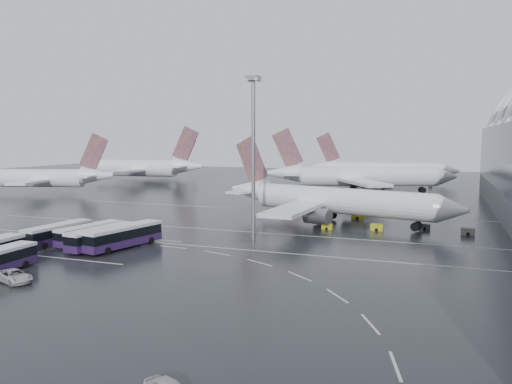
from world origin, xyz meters
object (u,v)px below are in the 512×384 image
(jet_remote_mid, at_px, (144,168))
(van_curve_a, at_px, (14,276))
(gse_cart_belly_b, at_px, (425,226))
(gse_cart_belly_a, at_px, (377,227))
(bus_row_near_c, at_px, (102,236))
(airliner_gate_b, at_px, (358,177))
(bus_row_near_a, at_px, (58,233))
(bus_row_near_b, at_px, (89,233))
(airliner_gate_c, at_px, (381,170))
(jet_remote_far, at_px, (155,167))
(gse_cart_belly_d, at_px, (468,231))
(jet_remote_west, at_px, (47,178))
(gse_cart_belly_e, at_px, (358,216))
(bus_row_near_d, at_px, (123,236))
(airliner_main, at_px, (330,201))
(floodlight_mast, at_px, (253,138))
(gse_cart_belly_c, at_px, (327,227))

(jet_remote_mid, relative_size, van_curve_a, 9.27)
(gse_cart_belly_b, bearing_deg, gse_cart_belly_a, -151.71)
(bus_row_near_c, distance_m, van_curve_a, 19.57)
(airliner_gate_b, xyz_separation_m, gse_cart_belly_b, (21.58, -58.70, -4.54))
(jet_remote_mid, distance_m, bus_row_near_c, 118.34)
(bus_row_near_a, relative_size, bus_row_near_b, 1.03)
(airliner_gate_c, distance_m, jet_remote_far, 95.24)
(jet_remote_mid, distance_m, gse_cart_belly_d, 133.59)
(jet_remote_west, distance_m, bus_row_near_a, 80.16)
(gse_cart_belly_d, xyz_separation_m, gse_cart_belly_e, (-20.87, 10.74, 0.05))
(bus_row_near_d, height_order, gse_cart_belly_b, bus_row_near_d)
(airliner_main, bearing_deg, gse_cart_belly_a, -15.49)
(jet_remote_west, height_order, bus_row_near_a, jet_remote_west)
(bus_row_near_d, xyz_separation_m, floodlight_mast, (16.60, 12.89, 15.02))
(airliner_gate_c, relative_size, gse_cart_belly_b, 27.79)
(airliner_gate_b, distance_m, jet_remote_mid, 84.40)
(airliner_gate_b, height_order, jet_remote_far, airliner_gate_b)
(gse_cart_belly_b, relative_size, gse_cart_belly_c, 1.01)
(airliner_main, bearing_deg, bus_row_near_d, -109.54)
(airliner_main, distance_m, gse_cart_belly_e, 8.46)
(gse_cart_belly_a, relative_size, gse_cart_belly_d, 1.00)
(floodlight_mast, xyz_separation_m, gse_cart_belly_b, (26.52, 20.15, -16.37))
(jet_remote_far, bearing_deg, airliner_main, 130.73)
(gse_cart_belly_b, distance_m, gse_cart_belly_d, 7.89)
(gse_cart_belly_b, bearing_deg, gse_cart_belly_c, -159.46)
(bus_row_near_a, bearing_deg, gse_cart_belly_c, -50.32)
(airliner_main, xyz_separation_m, jet_remote_mid, (-87.01, 66.74, 1.24))
(airliner_gate_c, relative_size, bus_row_near_c, 4.20)
(van_curve_a, bearing_deg, bus_row_near_d, 15.62)
(van_curve_a, bearing_deg, bus_row_near_c, 24.98)
(jet_remote_far, xyz_separation_m, bus_row_near_a, (59.05, -124.21, -3.06))
(gse_cart_belly_d, bearing_deg, gse_cart_belly_b, 157.18)
(gse_cart_belly_b, bearing_deg, jet_remote_mid, 146.97)
(airliner_gate_b, height_order, bus_row_near_a, airliner_gate_b)
(gse_cart_belly_a, bearing_deg, bus_row_near_d, -140.66)
(gse_cart_belly_d, bearing_deg, jet_remote_mid, 147.57)
(airliner_gate_c, height_order, jet_remote_far, airliner_gate_c)
(airliner_gate_b, bearing_deg, gse_cart_belly_c, -104.21)
(jet_remote_far, bearing_deg, jet_remote_mid, 105.23)
(airliner_gate_b, height_order, bus_row_near_c, airliner_gate_b)
(airliner_gate_b, xyz_separation_m, van_curve_a, (-22.38, -112.03, -4.33))
(jet_remote_mid, height_order, gse_cart_belly_c, jet_remote_mid)
(jet_remote_far, distance_m, floodlight_mast, 141.59)
(bus_row_near_c, xyz_separation_m, gse_cart_belly_b, (46.34, 33.94, -1.20))
(gse_cart_belly_a, bearing_deg, bus_row_near_c, -142.26)
(bus_row_near_c, relative_size, gse_cart_belly_b, 6.61)
(floodlight_mast, height_order, gse_cart_belly_b, floodlight_mast)
(airliner_gate_b, xyz_separation_m, gse_cart_belly_d, (28.85, -61.76, -4.47))
(gse_cart_belly_b, bearing_deg, bus_row_near_b, -147.66)
(airliner_main, distance_m, bus_row_near_c, 45.44)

